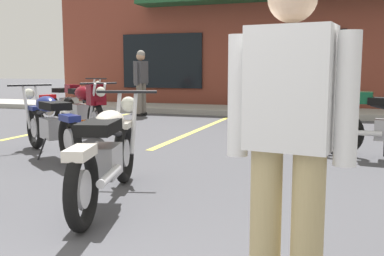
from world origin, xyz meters
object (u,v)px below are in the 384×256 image
Objects in this scene: motorcycle_orange_scrambler at (50,123)px; person_by_back_row at (289,126)px; motorcycle_foreground_classic at (107,152)px; person_near_building at (141,79)px; motorcycle_blue_standard at (254,103)px; motorcycle_black_cruiser at (83,105)px; traffic_cone at (85,114)px; motorcycle_green_cafe_racer at (72,101)px.

person_by_back_row reaches higher than motorcycle_orange_scrambler.
person_near_building is at bearing 112.89° from motorcycle_foreground_classic.
person_near_building is at bearing 164.18° from motorcycle_blue_standard.
motorcycle_blue_standard is 4.83m from motorcycle_orange_scrambler.
motorcycle_black_cruiser is 6.77m from person_by_back_row.
motorcycle_black_cruiser is at bearing -84.20° from person_near_building.
motorcycle_foreground_classic is at bearing -91.58° from motorcycle_blue_standard.
person_by_back_row is at bearing -39.38° from motorcycle_foreground_classic.
motorcycle_foreground_classic is 2.47m from motorcycle_orange_scrambler.
motorcycle_orange_scrambler is 3.42× the size of traffic_cone.
traffic_cone is at bearing 114.02° from motorcycle_orange_scrambler.
motorcycle_orange_scrambler is at bearing 139.17° from person_by_back_row.
person_by_back_row is at bearing -77.93° from motorcycle_blue_standard.
motorcycle_orange_scrambler is (-1.83, 1.66, 0.00)m from motorcycle_foreground_classic.
motorcycle_foreground_classic is 1.16× the size of motorcycle_black_cruiser.
motorcycle_green_cafe_racer is at bearing 119.89° from motorcycle_orange_scrambler.
motorcycle_orange_scrambler is (-2.00, -4.39, 0.00)m from motorcycle_blue_standard.
motorcycle_orange_scrambler is at bearing -78.27° from person_near_building.
person_near_building is at bearing 95.80° from motorcycle_black_cruiser.
motorcycle_foreground_classic is at bearing -54.95° from motorcycle_black_cruiser.
motorcycle_foreground_classic is at bearing -53.76° from motorcycle_green_cafe_racer.
motorcycle_foreground_classic is 6.88m from motorcycle_green_cafe_racer.
person_near_building is 3.16× the size of traffic_cone.
motorcycle_black_cruiser is at bearing 125.05° from motorcycle_foreground_classic.
person_by_back_row reaches higher than motorcycle_black_cruiser.
person_near_building reaches higher than motorcycle_green_cafe_racer.
motorcycle_green_cafe_racer is 1.25× the size of person_near_building.
motorcycle_green_cafe_racer is (-1.47, 1.85, -0.07)m from motorcycle_black_cruiser.
motorcycle_green_cafe_racer is at bearing 129.82° from person_by_back_row.
motorcycle_black_cruiser is 2.18m from motorcycle_orange_scrambler.
motorcycle_orange_scrambler is at bearing 137.83° from motorcycle_foreground_classic.
person_by_back_row is (5.84, -7.01, 0.49)m from motorcycle_green_cafe_racer.
motorcycle_blue_standard is at bearing -15.82° from person_near_building.
person_by_back_row is at bearing -60.73° from person_near_building.
motorcycle_foreground_classic is 0.99× the size of motorcycle_green_cafe_racer.
person_by_back_row reaches higher than motorcycle_foreground_classic.
person_near_building is (-2.93, 6.93, 0.49)m from motorcycle_foreground_classic.
motorcycle_blue_standard reaches higher than traffic_cone.
person_near_building is 2.34m from traffic_cone.
motorcycle_green_cafe_racer is 1.16× the size of motorcycle_orange_scrambler.
motorcycle_orange_scrambler is 4.79m from person_by_back_row.
motorcycle_black_cruiser is 1.06× the size of person_near_building.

